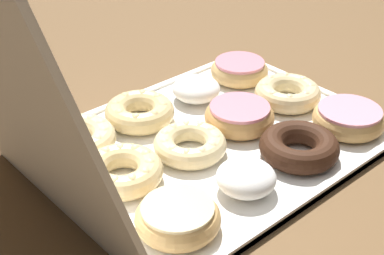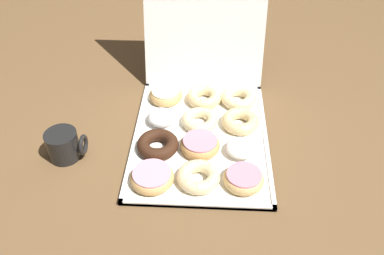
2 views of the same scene
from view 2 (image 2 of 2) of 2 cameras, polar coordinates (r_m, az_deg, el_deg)
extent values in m
plane|color=brown|center=(1.22, 1.22, -1.67)|extent=(3.00, 3.00, 0.00)
cube|color=white|center=(1.22, 1.22, -1.49)|extent=(0.41, 0.53, 0.01)
cube|color=white|center=(1.04, 0.74, -11.03)|extent=(0.41, 0.01, 0.01)
cube|color=white|center=(1.42, 1.57, 5.65)|extent=(0.41, 0.01, 0.01)
cube|color=white|center=(1.24, -7.95, -1.09)|extent=(0.01, 0.53, 0.01)
cube|color=white|center=(1.23, 10.44, -1.69)|extent=(0.01, 0.53, 0.01)
cube|color=white|center=(1.37, 1.88, 16.36)|extent=(0.41, 0.16, 0.52)
torus|color=tan|center=(1.08, -5.72, -7.10)|extent=(0.12, 0.12, 0.03)
cylinder|color=pink|center=(1.07, -5.78, -6.51)|extent=(0.10, 0.10, 0.01)
torus|color=beige|center=(1.08, 1.02, -7.06)|extent=(0.12, 0.12, 0.04)
sphere|color=beige|center=(1.07, 3.22, -6.78)|extent=(0.02, 0.02, 0.02)
sphere|color=beige|center=(1.09, 2.60, -5.64)|extent=(0.02, 0.02, 0.02)
sphere|color=beige|center=(1.10, 1.10, -5.13)|extent=(0.02, 0.02, 0.02)
sphere|color=beige|center=(1.09, -0.44, -5.53)|extent=(0.02, 0.02, 0.02)
sphere|color=beige|center=(1.07, -1.17, -6.63)|extent=(0.02, 0.02, 0.02)
sphere|color=beige|center=(1.05, -0.61, -7.81)|extent=(0.02, 0.02, 0.02)
sphere|color=beige|center=(1.04, 0.94, -8.36)|extent=(0.02, 0.02, 0.02)
sphere|color=beige|center=(1.05, 2.55, -7.92)|extent=(0.02, 0.02, 0.02)
torus|color=#E5B770|center=(1.08, 7.37, -7.30)|extent=(0.11, 0.11, 0.04)
cylinder|color=pink|center=(1.07, 7.45, -6.69)|extent=(0.09, 0.09, 0.01)
torus|color=#381E11|center=(1.17, -4.91, -2.43)|extent=(0.12, 0.12, 0.04)
torus|color=tan|center=(1.16, 1.21, -2.53)|extent=(0.12, 0.12, 0.04)
cylinder|color=pink|center=(1.15, 1.23, -1.90)|extent=(0.10, 0.10, 0.01)
ellipsoid|color=white|center=(1.16, 6.92, -2.94)|extent=(0.09, 0.09, 0.04)
ellipsoid|color=white|center=(1.26, -4.42, 1.45)|extent=(0.09, 0.09, 0.04)
torus|color=beige|center=(1.25, 1.08, 1.03)|extent=(0.11, 0.11, 0.03)
sphere|color=beige|center=(1.24, 2.92, 1.30)|extent=(0.02, 0.02, 0.02)
sphere|color=beige|center=(1.26, 2.64, 1.94)|extent=(0.02, 0.02, 0.02)
sphere|color=beige|center=(1.27, 1.89, 2.38)|extent=(0.02, 0.02, 0.02)
sphere|color=beige|center=(1.27, 0.89, 2.50)|extent=(0.02, 0.02, 0.02)
sphere|color=beige|center=(1.27, -0.05, 2.27)|extent=(0.02, 0.02, 0.02)
sphere|color=beige|center=(1.25, -0.65, 1.74)|extent=(0.02, 0.02, 0.02)
sphere|color=beige|center=(1.24, -0.71, 1.08)|extent=(0.02, 0.02, 0.02)
sphere|color=beige|center=(1.22, -0.19, 0.49)|extent=(0.02, 0.02, 0.02)
sphere|color=beige|center=(1.21, 0.75, 0.18)|extent=(0.02, 0.02, 0.02)
sphere|color=beige|center=(1.21, 1.80, 0.24)|extent=(0.02, 0.02, 0.02)
sphere|color=beige|center=(1.23, 2.61, 0.66)|extent=(0.02, 0.02, 0.02)
torus|color=#EACC8C|center=(1.25, 6.92, 0.90)|extent=(0.12, 0.12, 0.04)
sphere|color=#EACC8C|center=(1.25, 8.79, 1.19)|extent=(0.02, 0.02, 0.02)
sphere|color=#EACC8C|center=(1.27, 8.18, 2.03)|extent=(0.02, 0.02, 0.02)
sphere|color=#EACC8C|center=(1.28, 6.88, 2.41)|extent=(0.02, 0.02, 0.02)
sphere|color=#EACC8C|center=(1.26, 5.63, 2.12)|extent=(0.02, 0.02, 0.02)
sphere|color=#EACC8C|center=(1.24, 5.12, 1.32)|extent=(0.02, 0.02, 0.02)
sphere|color=#EACC8C|center=(1.22, 5.70, 0.45)|extent=(0.02, 0.02, 0.02)
sphere|color=#EACC8C|center=(1.21, 7.04, 0.05)|extent=(0.02, 0.02, 0.02)
sphere|color=#EACC8C|center=(1.23, 8.33, 0.37)|extent=(0.02, 0.02, 0.02)
torus|color=tan|center=(1.35, -3.75, 4.65)|extent=(0.11, 0.11, 0.04)
cylinder|color=beige|center=(1.34, -3.78, 5.21)|extent=(0.09, 0.09, 0.01)
torus|color=#EACC8C|center=(1.34, 1.72, 4.37)|extent=(0.12, 0.12, 0.04)
sphere|color=#EACC8C|center=(1.34, 3.45, 4.67)|extent=(0.02, 0.02, 0.02)
sphere|color=#EACC8C|center=(1.35, 3.19, 5.23)|extent=(0.02, 0.02, 0.02)
sphere|color=#EACC8C|center=(1.36, 2.47, 5.61)|extent=(0.02, 0.02, 0.02)
sphere|color=#EACC8C|center=(1.37, 1.54, 5.72)|extent=(0.02, 0.02, 0.02)
sphere|color=#EACC8C|center=(1.36, 0.66, 5.52)|extent=(0.02, 0.02, 0.02)
sphere|color=#EACC8C|center=(1.35, 0.10, 5.06)|extent=(0.02, 0.02, 0.02)
sphere|color=#EACC8C|center=(1.33, 0.06, 4.49)|extent=(0.02, 0.02, 0.02)
sphere|color=#EACC8C|center=(1.31, 0.55, 3.98)|extent=(0.02, 0.02, 0.02)
sphere|color=#EACC8C|center=(1.30, 1.43, 3.71)|extent=(0.02, 0.02, 0.02)
sphere|color=#EACC8C|center=(1.31, 2.42, 3.76)|extent=(0.02, 0.02, 0.02)
sphere|color=#EACC8C|center=(1.32, 3.17, 4.12)|extent=(0.02, 0.02, 0.02)
torus|color=beige|center=(1.35, 6.66, 4.25)|extent=(0.12, 0.12, 0.04)
sphere|color=beige|center=(1.34, 8.45, 4.53)|extent=(0.02, 0.02, 0.02)
sphere|color=beige|center=(1.36, 8.12, 5.10)|extent=(0.02, 0.02, 0.02)
sphere|color=beige|center=(1.37, 7.35, 5.50)|extent=(0.02, 0.02, 0.02)
sphere|color=beige|center=(1.37, 6.39, 5.62)|extent=(0.02, 0.02, 0.02)
sphere|color=beige|center=(1.36, 5.51, 5.42)|extent=(0.02, 0.02, 0.02)
sphere|color=beige|center=(1.35, 5.00, 4.96)|extent=(0.02, 0.02, 0.02)
sphere|color=beige|center=(1.33, 5.01, 4.37)|extent=(0.02, 0.02, 0.02)
sphere|color=beige|center=(1.31, 5.57, 3.84)|extent=(0.02, 0.02, 0.02)
sphere|color=beige|center=(1.31, 6.51, 3.55)|extent=(0.02, 0.02, 0.02)
sphere|color=beige|center=(1.31, 7.51, 3.60)|extent=(0.02, 0.02, 0.02)
sphere|color=beige|center=(1.33, 8.23, 3.97)|extent=(0.02, 0.02, 0.02)
cylinder|color=black|center=(1.20, -17.95, -2.41)|extent=(0.09, 0.09, 0.09)
cylinder|color=black|center=(1.17, -18.32, -1.09)|extent=(0.08, 0.08, 0.01)
torus|color=black|center=(1.18, -15.25, -2.39)|extent=(0.01, 0.06, 0.06)
camera|label=1|loc=(1.58, -20.87, 27.38)|focal=53.72mm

